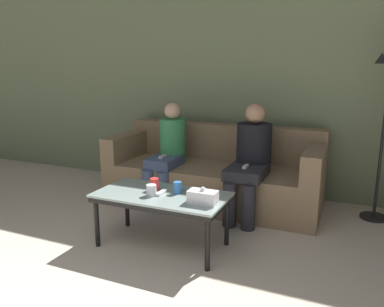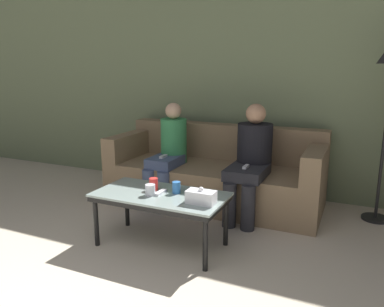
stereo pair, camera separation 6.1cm
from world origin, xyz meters
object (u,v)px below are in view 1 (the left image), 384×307
at_px(couch, 214,174).
at_px(seated_person_left_end, 168,151).
at_px(coffee_table, 162,199).
at_px(cup_near_left, 151,190).
at_px(game_remote, 162,193).
at_px(cup_far_center, 177,188).
at_px(tissue_box, 203,197).
at_px(cup_near_right, 154,184).
at_px(seated_person_mid_left, 251,157).

height_order(couch, seated_person_left_end, seated_person_left_end).
height_order(coffee_table, cup_near_left, cup_near_left).
bearing_deg(game_remote, seated_person_left_end, 114.02).
bearing_deg(cup_far_center, coffee_table, -151.50).
xyz_separation_m(couch, cup_far_center, (0.09, -1.14, 0.20)).
xyz_separation_m(cup_far_center, tissue_box, (0.28, -0.14, 0.00)).
distance_m(cup_near_left, cup_near_right, 0.14).
height_order(coffee_table, seated_person_mid_left, seated_person_mid_left).
relative_size(tissue_box, seated_person_left_end, 0.20).
bearing_deg(cup_near_right, coffee_table, -30.35).
xyz_separation_m(tissue_box, seated_person_left_end, (-0.83, 1.06, 0.06)).
bearing_deg(game_remote, couch, 88.87).
xyz_separation_m(cup_near_left, tissue_box, (0.45, -0.00, 0.01)).
relative_size(cup_near_left, tissue_box, 0.41).
bearing_deg(cup_near_right, tissue_box, -15.05).
xyz_separation_m(seated_person_left_end, seated_person_mid_left, (0.92, 0.00, 0.03)).
xyz_separation_m(coffee_table, cup_far_center, (0.11, 0.06, 0.09)).
bearing_deg(seated_person_left_end, game_remote, -65.98).
distance_m(couch, seated_person_left_end, 0.58).
bearing_deg(seated_person_left_end, coffee_table, -65.98).
bearing_deg(coffee_table, tissue_box, -10.77).
relative_size(cup_near_right, seated_person_mid_left, 0.09).
bearing_deg(seated_person_mid_left, cup_far_center, -111.88).
distance_m(tissue_box, game_remote, 0.40).
bearing_deg(game_remote, cup_near_right, 149.65).
bearing_deg(tissue_box, couch, 106.09).
bearing_deg(cup_near_right, couch, 83.95).
height_order(cup_far_center, seated_person_mid_left, seated_person_mid_left).
relative_size(coffee_table, game_remote, 7.24).
distance_m(couch, coffee_table, 1.21).
bearing_deg(couch, cup_near_right, -96.05).
relative_size(seated_person_left_end, seated_person_mid_left, 0.98).
distance_m(coffee_table, seated_person_left_end, 1.09).
xyz_separation_m(cup_near_right, seated_person_left_end, (-0.34, 0.92, 0.06)).
distance_m(couch, tissue_box, 1.35).
bearing_deg(cup_far_center, tissue_box, -26.22).
relative_size(couch, cup_near_left, 25.48).
distance_m(tissue_box, seated_person_mid_left, 1.07).
height_order(cup_near_right, tissue_box, tissue_box).
relative_size(couch, cup_far_center, 23.79).
relative_size(tissue_box, seated_person_mid_left, 0.20).
height_order(couch, cup_near_right, couch).
bearing_deg(seated_person_mid_left, tissue_box, -94.98).
bearing_deg(cup_near_left, seated_person_mid_left, 62.97).
xyz_separation_m(couch, game_remote, (-0.02, -1.20, 0.16)).
relative_size(cup_near_right, tissue_box, 0.47).
distance_m(coffee_table, cup_near_left, 0.13).
bearing_deg(seated_person_mid_left, couch, 154.43).
distance_m(coffee_table, tissue_box, 0.41).
xyz_separation_m(cup_far_center, seated_person_left_end, (-0.55, 0.92, 0.07)).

